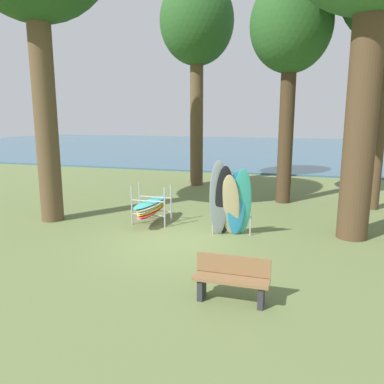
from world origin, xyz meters
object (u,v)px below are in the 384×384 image
(board_storage_rack, at_px, (151,207))
(leaning_board_pile, at_px, (230,203))
(tree_far_left_back, at_px, (197,27))
(tree_mid_behind, at_px, (291,31))
(park_bench, at_px, (232,278))

(board_storage_rack, bearing_deg, leaning_board_pile, -15.37)
(leaning_board_pile, xyz_separation_m, board_storage_rack, (-2.68, 0.74, -0.47))
(tree_far_left_back, bearing_deg, leaning_board_pile, -67.99)
(board_storage_rack, bearing_deg, tree_far_left_back, 93.93)
(tree_mid_behind, height_order, park_bench, tree_mid_behind)
(tree_far_left_back, relative_size, leaning_board_pile, 4.27)
(leaning_board_pile, bearing_deg, board_storage_rack, 164.63)
(tree_far_left_back, height_order, board_storage_rack, tree_far_left_back)
(tree_mid_behind, relative_size, park_bench, 5.98)
(tree_mid_behind, height_order, board_storage_rack, tree_mid_behind)
(tree_far_left_back, distance_m, board_storage_rack, 9.90)
(tree_mid_behind, xyz_separation_m, board_storage_rack, (-3.88, -4.32, -5.91))
(tree_far_left_back, height_order, park_bench, tree_far_left_back)
(leaning_board_pile, height_order, board_storage_rack, leaning_board_pile)
(leaning_board_pile, xyz_separation_m, park_bench, (0.75, -3.72, -0.57))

